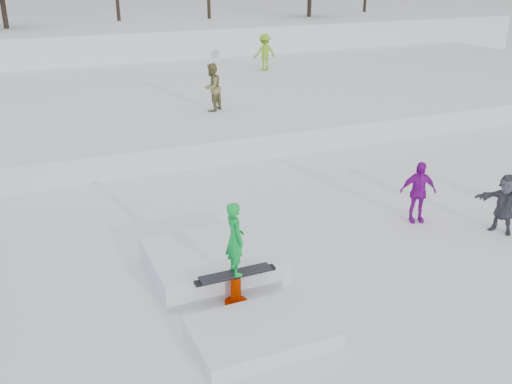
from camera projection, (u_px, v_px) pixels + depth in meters
name	position (u px, v px, depth m)	size (l,w,h in m)	color
ground	(272.00, 278.00, 11.84)	(120.00, 120.00, 0.00)	white
snow_berm	(76.00, 43.00, 36.85)	(60.00, 14.00, 2.40)	white
snow_midrise	(119.00, 100.00, 25.27)	(50.00, 18.00, 0.80)	white
walker_olive	(212.00, 87.00, 21.42)	(0.87, 0.68, 1.79)	olive
walker_ygreen	(265.00, 52.00, 29.45)	(1.18, 0.68, 1.83)	#7AB01C
spectator_purple	(418.00, 192.00, 14.15)	(0.92, 0.38, 1.58)	#8E0D9F
spectator_dark	(505.00, 204.00, 13.60)	(1.36, 0.43, 1.47)	#3E404C
jib_rail_feature	(225.00, 276.00, 11.32)	(2.60, 4.40, 2.11)	white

